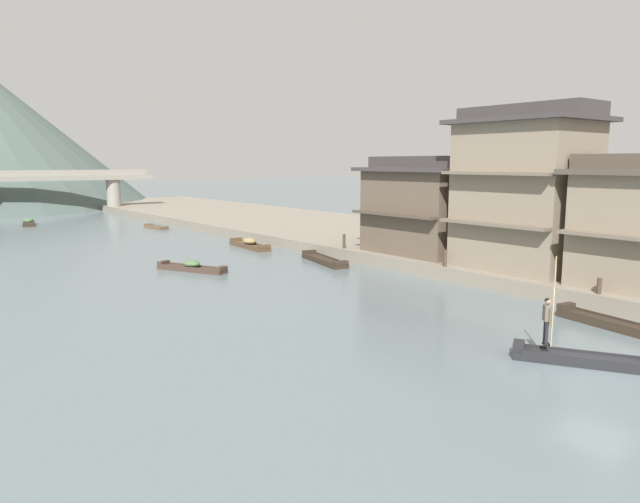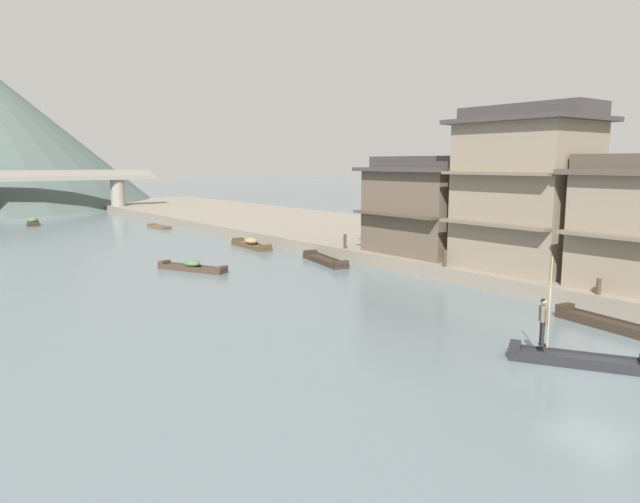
{
  "view_description": "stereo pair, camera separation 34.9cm",
  "coord_description": "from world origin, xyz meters",
  "px_view_note": "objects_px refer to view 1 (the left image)",
  "views": [
    {
      "loc": [
        -18.18,
        -8.76,
        6.51
      ],
      "look_at": [
        2.21,
        17.6,
        1.42
      ],
      "focal_mm": 32.65,
      "sensor_mm": 36.0,
      "label": 1
    },
    {
      "loc": [
        -17.9,
        -8.97,
        6.51
      ],
      "look_at": [
        2.21,
        17.6,
        1.42
      ],
      "focal_mm": 32.65,
      "sensor_mm": 36.0,
      "label": 2
    }
  ],
  "objects_px": {
    "boatman_person": "(547,316)",
    "boat_midriver_drifting": "(324,260)",
    "boat_moored_third": "(607,322)",
    "boat_moored_far": "(192,267)",
    "boat_foreground_poled": "(582,359)",
    "house_waterfront_second": "(524,190)",
    "mooring_post_dock_mid": "(445,258)",
    "mooring_post_dock_far": "(344,241)",
    "boat_moored_nearest": "(29,223)",
    "boat_midriver_upstream": "(156,227)",
    "house_waterfront_tall": "(426,206)",
    "stone_bridge": "(52,186)",
    "mooring_post_dock_near": "(599,286)",
    "boat_moored_second": "(250,244)"
  },
  "relations": [
    {
      "from": "boat_midriver_drifting",
      "to": "stone_bridge",
      "type": "height_order",
      "value": "stone_bridge"
    },
    {
      "from": "boat_midriver_drifting",
      "to": "house_waterfront_second",
      "type": "bearing_deg",
      "value": -67.79
    },
    {
      "from": "boat_moored_nearest",
      "to": "mooring_post_dock_mid",
      "type": "distance_m",
      "value": 47.36
    },
    {
      "from": "house_waterfront_second",
      "to": "mooring_post_dock_near",
      "type": "xyz_separation_m",
      "value": [
        -2.87,
        -5.83,
        -3.94
      ]
    },
    {
      "from": "boat_moored_third",
      "to": "boat_moored_far",
      "type": "height_order",
      "value": "boat_moored_far"
    },
    {
      "from": "boat_moored_third",
      "to": "house_waterfront_second",
      "type": "bearing_deg",
      "value": 55.54
    },
    {
      "from": "boat_moored_second",
      "to": "mooring_post_dock_near",
      "type": "height_order",
      "value": "mooring_post_dock_near"
    },
    {
      "from": "boatman_person",
      "to": "boat_moored_nearest",
      "type": "bearing_deg",
      "value": 94.42
    },
    {
      "from": "boat_moored_far",
      "to": "stone_bridge",
      "type": "relative_size",
      "value": 0.19
    },
    {
      "from": "boat_moored_second",
      "to": "house_waterfront_tall",
      "type": "bearing_deg",
      "value": -68.04
    },
    {
      "from": "boat_moored_second",
      "to": "boat_midriver_upstream",
      "type": "relative_size",
      "value": 1.44
    },
    {
      "from": "house_waterfront_second",
      "to": "house_waterfront_tall",
      "type": "relative_size",
      "value": 1.15
    },
    {
      "from": "boat_midriver_drifting",
      "to": "mooring_post_dock_near",
      "type": "relative_size",
      "value": 7.49
    },
    {
      "from": "boatman_person",
      "to": "boat_moored_far",
      "type": "distance_m",
      "value": 22.26
    },
    {
      "from": "boat_moored_far",
      "to": "mooring_post_dock_far",
      "type": "height_order",
      "value": "mooring_post_dock_far"
    },
    {
      "from": "boat_moored_nearest",
      "to": "boat_midriver_drifting",
      "type": "distance_m",
      "value": 38.56
    },
    {
      "from": "boat_moored_nearest",
      "to": "house_waterfront_tall",
      "type": "xyz_separation_m",
      "value": [
        15.27,
        -41.45,
        3.47
      ]
    },
    {
      "from": "boat_moored_far",
      "to": "boat_midriver_drifting",
      "type": "height_order",
      "value": "boat_moored_far"
    },
    {
      "from": "boat_moored_third",
      "to": "boat_moored_nearest",
      "type": "bearing_deg",
      "value": 100.11
    },
    {
      "from": "boat_foreground_poled",
      "to": "boat_moored_third",
      "type": "xyz_separation_m",
      "value": [
        5.01,
        1.63,
        0.01
      ]
    },
    {
      "from": "boat_foreground_poled",
      "to": "boat_moored_nearest",
      "type": "distance_m",
      "value": 57.82
    },
    {
      "from": "boat_moored_third",
      "to": "house_waterfront_tall",
      "type": "relative_size",
      "value": 0.58
    },
    {
      "from": "boat_moored_far",
      "to": "mooring_post_dock_mid",
      "type": "relative_size",
      "value": 4.98
    },
    {
      "from": "boat_foreground_poled",
      "to": "boat_midriver_upstream",
      "type": "distance_m",
      "value": 46.86
    },
    {
      "from": "boat_foreground_poled",
      "to": "mooring_post_dock_mid",
      "type": "bearing_deg",
      "value": 58.8
    },
    {
      "from": "boat_midriver_upstream",
      "to": "house_waterfront_tall",
      "type": "relative_size",
      "value": 0.48
    },
    {
      "from": "mooring_post_dock_mid",
      "to": "boat_moored_third",
      "type": "bearing_deg",
      "value": -101.91
    },
    {
      "from": "boat_moored_third",
      "to": "boat_moored_second",
      "type": "bearing_deg",
      "value": 90.07
    },
    {
      "from": "boat_midriver_upstream",
      "to": "house_waterfront_second",
      "type": "relative_size",
      "value": 0.42
    },
    {
      "from": "boat_moored_far",
      "to": "mooring_post_dock_near",
      "type": "bearing_deg",
      "value": -63.36
    },
    {
      "from": "boat_moored_nearest",
      "to": "boat_midriver_drifting",
      "type": "xyz_separation_m",
      "value": [
        10.31,
        -37.15,
        -0.14
      ]
    },
    {
      "from": "boat_midriver_drifting",
      "to": "house_waterfront_tall",
      "type": "relative_size",
      "value": 0.7
    },
    {
      "from": "boat_foreground_poled",
      "to": "mooring_post_dock_near",
      "type": "relative_size",
      "value": 5.77
    },
    {
      "from": "boat_foreground_poled",
      "to": "boat_moored_third",
      "type": "bearing_deg",
      "value": 17.97
    },
    {
      "from": "boat_moored_third",
      "to": "boat_midriver_upstream",
      "type": "height_order",
      "value": "boat_moored_third"
    },
    {
      "from": "boat_foreground_poled",
      "to": "house_waterfront_tall",
      "type": "height_order",
      "value": "house_waterfront_tall"
    },
    {
      "from": "boat_midriver_drifting",
      "to": "stone_bridge",
      "type": "distance_m",
      "value": 48.98
    },
    {
      "from": "boat_moored_nearest",
      "to": "boat_moored_far",
      "type": "height_order",
      "value": "boat_moored_nearest"
    },
    {
      "from": "boat_moored_far",
      "to": "house_waterfront_tall",
      "type": "bearing_deg",
      "value": -27.75
    },
    {
      "from": "mooring_post_dock_far",
      "to": "boat_moored_far",
      "type": "bearing_deg",
      "value": 166.11
    },
    {
      "from": "boatman_person",
      "to": "mooring_post_dock_mid",
      "type": "height_order",
      "value": "boatman_person"
    },
    {
      "from": "boat_midriver_drifting",
      "to": "mooring_post_dock_mid",
      "type": "height_order",
      "value": "mooring_post_dock_mid"
    },
    {
      "from": "boatman_person",
      "to": "boat_moored_far",
      "type": "bearing_deg",
      "value": 95.83
    },
    {
      "from": "house_waterfront_tall",
      "to": "mooring_post_dock_near",
      "type": "bearing_deg",
      "value": -103.51
    },
    {
      "from": "boatman_person",
      "to": "boat_midriver_drifting",
      "type": "xyz_separation_m",
      "value": [
        5.93,
        19.49,
        -1.36
      ]
    },
    {
      "from": "boatman_person",
      "to": "mooring_post_dock_far",
      "type": "distance_m",
      "value": 21.11
    },
    {
      "from": "boat_moored_second",
      "to": "mooring_post_dock_near",
      "type": "bearing_deg",
      "value": -85.24
    },
    {
      "from": "mooring_post_dock_near",
      "to": "house_waterfront_second",
      "type": "bearing_deg",
      "value": 63.79
    },
    {
      "from": "boat_midriver_upstream",
      "to": "house_waterfront_tall",
      "type": "height_order",
      "value": "house_waterfront_tall"
    },
    {
      "from": "boat_foreground_poled",
      "to": "boat_moored_nearest",
      "type": "relative_size",
      "value": 1.11
    }
  ]
}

